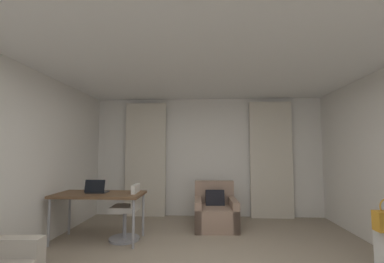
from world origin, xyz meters
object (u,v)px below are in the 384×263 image
object	(u,v)px
armchair	(215,213)
desk	(99,197)
desk_chair	(127,215)
laptop	(96,190)

from	to	relation	value
armchair	desk	bearing A→B (deg)	-155.82
desk_chair	laptop	distance (m)	0.64
desk	laptop	world-z (taller)	laptop
armchair	desk_chair	world-z (taller)	desk_chair
desk	laptop	size ratio (longest dim) A/B	4.28
desk	armchair	bearing A→B (deg)	24.18
desk	laptop	xyz separation A→B (m)	(-0.06, 0.02, 0.11)
laptop	desk	bearing A→B (deg)	-18.96
desk	desk_chair	bearing A→B (deg)	8.75
armchair	desk	world-z (taller)	armchair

